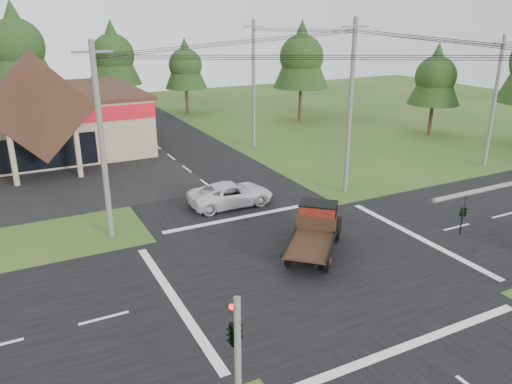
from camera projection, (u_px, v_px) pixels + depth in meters
ground at (311, 265)px, 24.53m from camera, size 120.00×120.00×0.00m
road_ns at (311, 265)px, 24.53m from camera, size 12.00×120.00×0.02m
road_ew at (311, 265)px, 24.53m from camera, size 120.00×12.00×0.02m
traffic_signal_corner at (235, 322)px, 13.98m from camera, size 0.53×2.48×4.40m
utility_pole_nw at (102, 141)px, 25.97m from camera, size 2.00×0.30×10.50m
utility_pole_ne at (350, 107)px, 32.68m from camera, size 2.00×0.30×11.50m
utility_pole_far at (494, 101)px, 38.92m from camera, size 2.00×0.30×10.20m
utility_pole_n at (254, 84)px, 44.45m from camera, size 2.00×0.30×11.20m
tree_row_c at (16, 44)px, 51.61m from camera, size 7.28×7.28×13.13m
tree_row_d at (113, 53)px, 57.20m from camera, size 6.16×6.16×11.11m
tree_row_e at (185, 64)px, 59.42m from camera, size 5.04×5.04×9.09m
tree_side_ne at (302, 55)px, 54.90m from camera, size 6.16×6.16×11.11m
tree_side_e_near at (436, 75)px, 48.75m from camera, size 5.04×5.04×9.09m
antique_flatbed_truck at (314, 232)px, 25.36m from camera, size 5.50×5.69×2.40m
white_pickup at (231, 194)px, 31.93m from camera, size 5.51×2.60×1.52m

